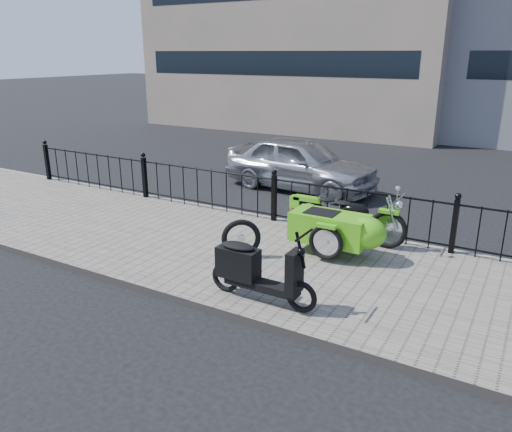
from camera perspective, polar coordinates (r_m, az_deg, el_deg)
The scene contains 8 objects.
ground at distance 9.34m, azimuth -1.74°, elevation -3.39°, with size 120.00×120.00×0.00m, color black.
sidewalk at distance 8.93m, azimuth -3.45°, elevation -4.04°, with size 30.00×3.80×0.12m, color #666056.
curb at distance 10.49m, azimuth 2.41°, elevation -0.58°, with size 30.00×0.10×0.12m, color gray.
iron_fence at distance 10.21m, azimuth 2.08°, elevation 2.00°, with size 14.11×0.11×1.08m.
motorcycle_sidecar at distance 8.66m, azimuth 9.83°, elevation -1.21°, with size 2.28×1.48×0.98m.
scooter at distance 6.95m, azimuth -0.15°, elevation -6.25°, with size 1.66×0.48×1.12m.
spare_tire at distance 8.41m, azimuth -1.71°, elevation -2.56°, with size 0.67×0.67×0.10m, color black.
sedan_car at distance 13.04m, azimuth 5.10°, elevation 5.98°, with size 1.63×4.05×1.38m, color #B3B5BA.
Camera 1 is at (4.61, -7.36, 3.43)m, focal length 35.00 mm.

